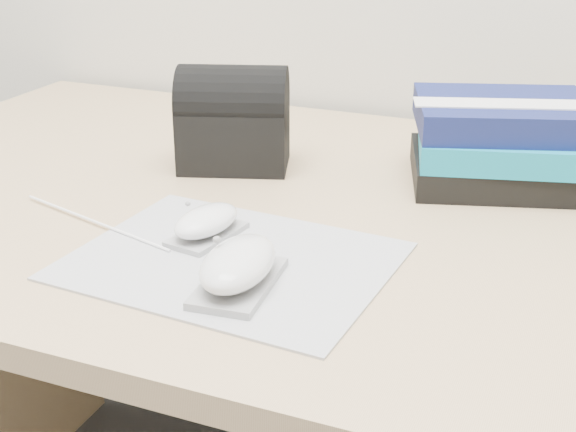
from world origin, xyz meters
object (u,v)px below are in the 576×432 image
at_px(desk, 413,359).
at_px(mouse_front, 238,267).
at_px(book_stack, 503,143).
at_px(pouch, 234,118).
at_px(mouse_rear, 206,223).

distance_m(desk, mouse_front, 0.41).
distance_m(mouse_front, book_stack, 0.44).
relative_size(book_stack, pouch, 1.56).
relative_size(desk, mouse_rear, 16.05).
xyz_separation_m(mouse_rear, pouch, (-0.08, 0.23, 0.05)).
xyz_separation_m(desk, book_stack, (0.08, 0.10, 0.29)).
height_order(desk, mouse_rear, mouse_rear).
xyz_separation_m(mouse_front, book_stack, (0.19, 0.39, 0.03)).
bearing_deg(book_stack, mouse_front, -115.41).
bearing_deg(mouse_rear, book_stack, 48.49).
height_order(mouse_rear, mouse_front, mouse_front).
distance_m(desk, book_stack, 0.31).
bearing_deg(book_stack, mouse_rear, -131.51).
bearing_deg(desk, book_stack, 51.86).
distance_m(desk, pouch, 0.41).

